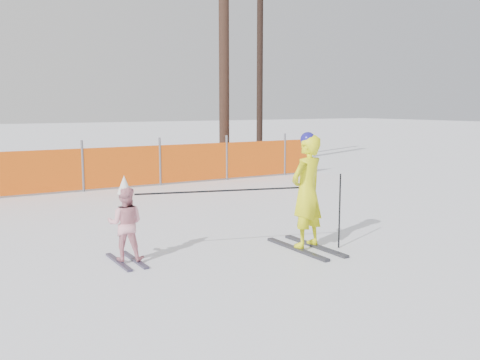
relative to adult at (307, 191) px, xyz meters
name	(u,v)px	position (x,y,z in m)	size (l,w,h in m)	color
ground	(259,255)	(-0.77, 0.08, -0.85)	(120.00, 120.00, 0.00)	white
adult	(307,191)	(0.00, 0.00, 0.00)	(0.67, 1.37, 1.70)	black
child	(125,223)	(-2.46, 0.72, -0.31)	(0.60, 0.90, 1.17)	black
ski_poles	(260,198)	(-0.69, 0.18, -0.05)	(2.80, 0.91, 1.10)	black
safety_fence	(59,170)	(-1.93, 6.93, -0.29)	(14.98, 0.06, 1.25)	#595960
tree_trunks	(186,67)	(2.65, 9.49, 2.42)	(12.75, 2.38, 7.36)	#311E16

